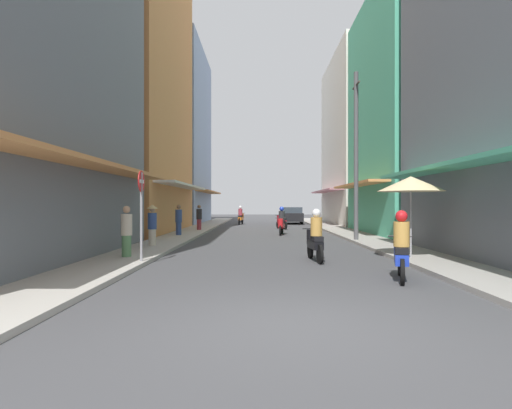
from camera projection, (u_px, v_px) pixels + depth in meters
The scene contains 20 objects.
ground_plane at pixel (268, 235), 22.85m from camera, with size 92.06×92.06×0.00m, color #424244.
sidewalk_left at pixel (185, 234), 22.89m from camera, with size 1.87×49.84×0.12m, color #ADA89E.
sidewalk_right at pixel (352, 234), 22.80m from camera, with size 1.87×49.84×0.12m, color #9E9991.
building_left_mid at pixel (126, 88), 24.97m from camera, with size 7.05×11.99×17.42m.
building_left_far at pixel (171, 137), 37.35m from camera, with size 7.05×11.32×15.51m.
building_right_mid at pixel (420, 116), 23.25m from camera, with size 7.05×9.80×13.31m.
building_right_far at pixel (368, 141), 34.53m from camera, with size 7.05×11.55×13.85m.
motorbike_red at pixel (281, 222), 23.22m from camera, with size 0.56×1.80×1.58m.
motorbike_blue at pixel (401, 249), 9.37m from camera, with size 0.70×1.76×1.58m.
motorbike_orange at pixel (241, 216), 34.92m from camera, with size 0.57×1.80×1.58m.
motorbike_maroon at pixel (281, 222), 28.65m from camera, with size 0.77×1.73×0.96m.
motorbike_black at pixel (315, 238), 12.48m from camera, with size 0.55×1.81×1.58m.
parked_car at pixel (293, 215), 36.33m from camera, with size 2.00×4.20×1.45m.
pedestrian_midway at pixel (127, 233), 12.64m from camera, with size 0.34×0.34×1.66m.
pedestrian_foreground at pixel (152, 224), 16.09m from camera, with size 0.44×0.44×1.70m.
pedestrian_crossing at pixel (199, 218), 25.88m from camera, with size 0.34×0.34×1.67m.
pedestrian_far at pixel (179, 221), 21.53m from camera, with size 0.34×0.34×1.68m.
vendor_umbrella at pixel (411, 184), 12.44m from camera, with size 1.96×1.96×2.55m.
utility_pole at pixel (356, 155), 18.74m from camera, with size 0.20×1.20×7.67m.
street_sign_no_entry at pixel (141, 204), 11.65m from camera, with size 0.07×0.60×2.65m.
Camera 1 is at (-0.45, -5.93, 1.71)m, focal length 29.25 mm.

